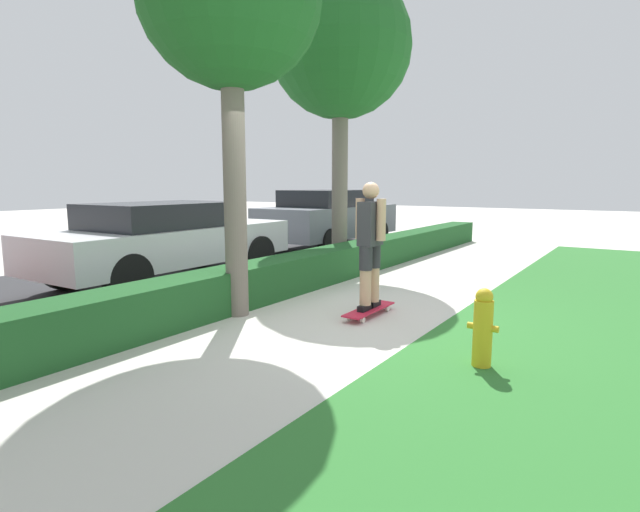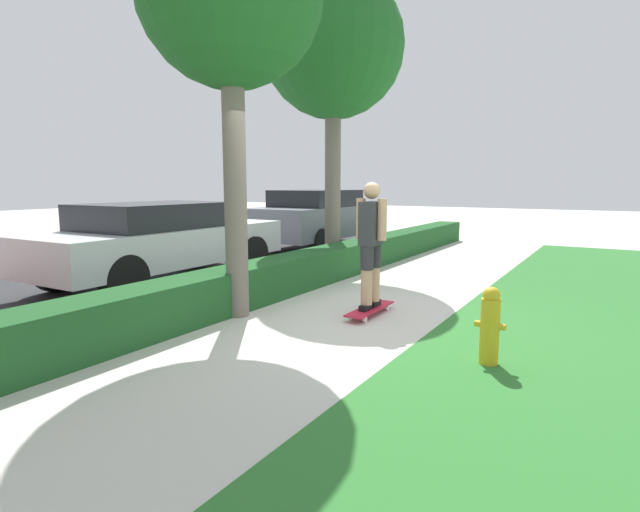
% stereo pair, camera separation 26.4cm
% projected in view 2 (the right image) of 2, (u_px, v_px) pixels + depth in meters
% --- Properties ---
extents(ground_plane, '(60.00, 60.00, 0.00)m').
position_uv_depth(ground_plane, '(359.00, 316.00, 6.28)').
color(ground_plane, beige).
extents(street_asphalt, '(18.21, 5.00, 0.01)m').
position_uv_depth(street_asphalt, '(137.00, 282.00, 8.43)').
color(street_asphalt, '#2D2D30').
rests_on(street_asphalt, ground_plane).
extents(hedge_row, '(18.21, 0.60, 0.55)m').
position_uv_depth(hedge_row, '(258.00, 282.00, 7.06)').
color(hedge_row, '#1E5123').
rests_on(hedge_row, ground_plane).
extents(skateboard, '(0.98, 0.24, 0.09)m').
position_uv_depth(skateboard, '(370.00, 309.00, 6.31)').
color(skateboard, red).
rests_on(skateboard, ground_plane).
extents(skater_person, '(0.48, 0.40, 1.58)m').
position_uv_depth(skater_person, '(371.00, 242.00, 6.19)').
color(skater_person, black).
rests_on(skater_person, skateboard).
extents(tree_far, '(2.66, 2.66, 5.53)m').
position_uv_depth(tree_far, '(333.00, 49.00, 9.31)').
color(tree_far, '#70665B').
rests_on(tree_far, ground_plane).
extents(parked_car_middle, '(4.48, 1.84, 1.34)m').
position_uv_depth(parked_car_middle, '(160.00, 239.00, 8.31)').
color(parked_car_middle, silver).
rests_on(parked_car_middle, ground_plane).
extents(parked_car_rear, '(4.25, 1.85, 1.49)m').
position_uv_depth(parked_car_rear, '(318.00, 217.00, 12.95)').
color(parked_car_rear, slate).
rests_on(parked_car_rear, ground_plane).
extents(fire_hydrant, '(0.17, 0.27, 0.73)m').
position_uv_depth(fire_hydrant, '(490.00, 326.00, 4.55)').
color(fire_hydrant, gold).
rests_on(fire_hydrant, ground_plane).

